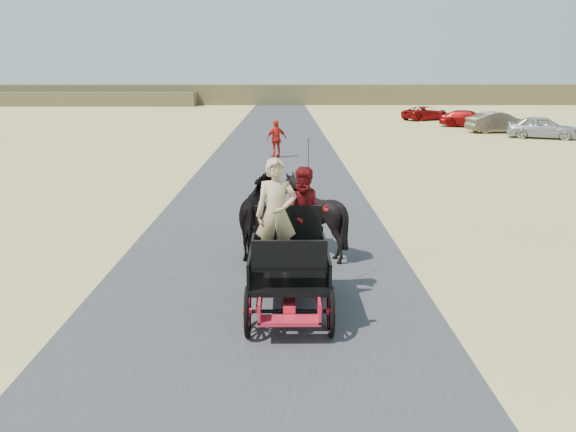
{
  "coord_description": "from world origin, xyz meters",
  "views": [
    {
      "loc": [
        0.44,
        -10.22,
        3.8
      ],
      "look_at": [
        0.52,
        -0.04,
        1.2
      ],
      "focal_mm": 35.0,
      "sensor_mm": 36.0,
      "label": 1
    }
  ],
  "objects_px": {
    "horse_left": "(262,216)",
    "pedestrian": "(276,139)",
    "car_b": "(499,122)",
    "car_a": "(542,127)",
    "carriage": "(289,290)",
    "car_c": "(469,119)",
    "horse_right": "(313,216)",
    "car_d": "(426,113)"
  },
  "relations": [
    {
      "from": "horse_left",
      "to": "pedestrian",
      "type": "distance_m",
      "value": 14.25
    },
    {
      "from": "pedestrian",
      "to": "car_b",
      "type": "distance_m",
      "value": 18.18
    },
    {
      "from": "pedestrian",
      "to": "car_a",
      "type": "bearing_deg",
      "value": -179.93
    },
    {
      "from": "car_b",
      "to": "carriage",
      "type": "bearing_deg",
      "value": 144.64
    },
    {
      "from": "horse_left",
      "to": "car_b",
      "type": "relative_size",
      "value": 0.49
    },
    {
      "from": "car_b",
      "to": "car_c",
      "type": "relative_size",
      "value": 0.99
    },
    {
      "from": "horse_right",
      "to": "car_d",
      "type": "distance_m",
      "value": 37.1
    },
    {
      "from": "pedestrian",
      "to": "car_c",
      "type": "distance_m",
      "value": 20.32
    },
    {
      "from": "car_c",
      "to": "car_d",
      "type": "distance_m",
      "value": 6.33
    },
    {
      "from": "carriage",
      "to": "car_b",
      "type": "xyz_separation_m",
      "value": [
        13.98,
        28.35,
        0.31
      ]
    },
    {
      "from": "car_a",
      "to": "car_b",
      "type": "relative_size",
      "value": 0.96
    },
    {
      "from": "carriage",
      "to": "car_b",
      "type": "distance_m",
      "value": 31.61
    },
    {
      "from": "car_d",
      "to": "horse_right",
      "type": "bearing_deg",
      "value": 135.06
    },
    {
      "from": "horse_right",
      "to": "car_b",
      "type": "height_order",
      "value": "horse_right"
    },
    {
      "from": "carriage",
      "to": "car_a",
      "type": "relative_size",
      "value": 0.61
    },
    {
      "from": "carriage",
      "to": "car_d",
      "type": "distance_m",
      "value": 40.12
    },
    {
      "from": "carriage",
      "to": "car_c",
      "type": "relative_size",
      "value": 0.58
    },
    {
      "from": "pedestrian",
      "to": "car_b",
      "type": "bearing_deg",
      "value": -168.45
    },
    {
      "from": "car_a",
      "to": "horse_right",
      "type": "bearing_deg",
      "value": 170.45
    },
    {
      "from": "car_a",
      "to": "car_b",
      "type": "distance_m",
      "value": 3.63
    },
    {
      "from": "horse_right",
      "to": "car_c",
      "type": "relative_size",
      "value": 0.41
    },
    {
      "from": "horse_right",
      "to": "car_d",
      "type": "relative_size",
      "value": 0.42
    },
    {
      "from": "horse_left",
      "to": "car_c",
      "type": "relative_size",
      "value": 0.49
    },
    {
      "from": "horse_left",
      "to": "car_a",
      "type": "bearing_deg",
      "value": -125.85
    },
    {
      "from": "horse_right",
      "to": "car_b",
      "type": "bearing_deg",
      "value": -117.91
    },
    {
      "from": "horse_right",
      "to": "car_c",
      "type": "distance_m",
      "value": 31.91
    },
    {
      "from": "car_b",
      "to": "horse_right",
      "type": "bearing_deg",
      "value": 142.98
    },
    {
      "from": "pedestrian",
      "to": "horse_left",
      "type": "bearing_deg",
      "value": 63.41
    },
    {
      "from": "pedestrian",
      "to": "car_d",
      "type": "relative_size",
      "value": 0.43
    },
    {
      "from": "car_b",
      "to": "car_c",
      "type": "height_order",
      "value": "car_b"
    },
    {
      "from": "pedestrian",
      "to": "car_a",
      "type": "relative_size",
      "value": 0.44
    },
    {
      "from": "carriage",
      "to": "horse_left",
      "type": "relative_size",
      "value": 1.2
    },
    {
      "from": "car_c",
      "to": "car_d",
      "type": "bearing_deg",
      "value": 37.84
    },
    {
      "from": "carriage",
      "to": "pedestrian",
      "type": "distance_m",
      "value": 17.27
    },
    {
      "from": "horse_left",
      "to": "car_a",
      "type": "height_order",
      "value": "horse_left"
    },
    {
      "from": "horse_left",
      "to": "car_a",
      "type": "xyz_separation_m",
      "value": [
        15.88,
        21.99,
        -0.18
      ]
    },
    {
      "from": "horse_left",
      "to": "pedestrian",
      "type": "relative_size",
      "value": 1.16
    },
    {
      "from": "horse_right",
      "to": "car_c",
      "type": "xyz_separation_m",
      "value": [
        12.72,
        29.26,
        -0.25
      ]
    },
    {
      "from": "car_d",
      "to": "pedestrian",
      "type": "bearing_deg",
      "value": 122.73
    },
    {
      "from": "horse_left",
      "to": "horse_right",
      "type": "relative_size",
      "value": 1.18
    },
    {
      "from": "carriage",
      "to": "car_c",
      "type": "distance_m",
      "value": 34.89
    },
    {
      "from": "carriage",
      "to": "horse_left",
      "type": "xyz_separation_m",
      "value": [
        -0.55,
        3.0,
        0.49
      ]
    }
  ]
}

